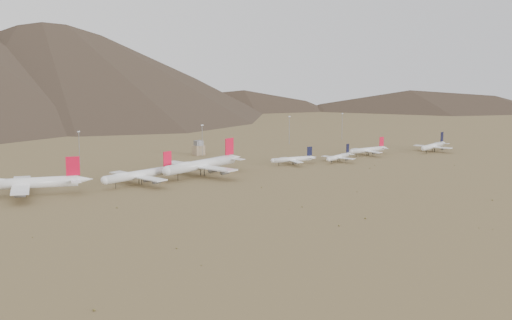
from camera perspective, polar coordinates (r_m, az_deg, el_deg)
ground at (r=472.90m, az=-0.50°, el=-1.69°), size 3000.00×3000.00×0.00m
widebody_west at (r=445.83m, az=-18.09°, el=-1.77°), size 73.27×58.25×22.55m
widebody_centre at (r=465.72m, az=-9.33°, el=-1.15°), size 62.76×49.43×18.99m
widebody_east at (r=491.58m, az=-4.39°, el=-0.35°), size 75.95×60.25×23.27m
narrowbody_a at (r=538.35m, az=3.01°, el=0.06°), size 38.99×28.40×12.94m
narrowbody_b at (r=554.96m, az=6.67°, el=0.27°), size 36.33×27.16×12.54m
narrowbody_c at (r=591.89m, az=8.97°, el=0.81°), size 42.64×30.47×14.07m
narrowbody_d at (r=624.52m, az=14.03°, el=1.11°), size 44.65×33.18×15.22m
control_tower at (r=588.29m, az=-4.62°, el=0.92°), size 8.00×8.00×12.00m
mast_west at (r=551.25m, az=-13.97°, el=1.07°), size 2.00×0.60×25.70m
mast_centre at (r=581.45m, az=-4.33°, el=1.71°), size 2.00×0.60×25.70m
mast_east at (r=653.44m, az=2.68°, el=2.53°), size 2.00×0.60×25.70m
mast_far_east at (r=688.19m, az=6.90°, el=2.80°), size 2.00×0.60×25.70m
desert_scrub at (r=398.57m, az=7.78°, el=-3.74°), size 429.55×178.17×0.97m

